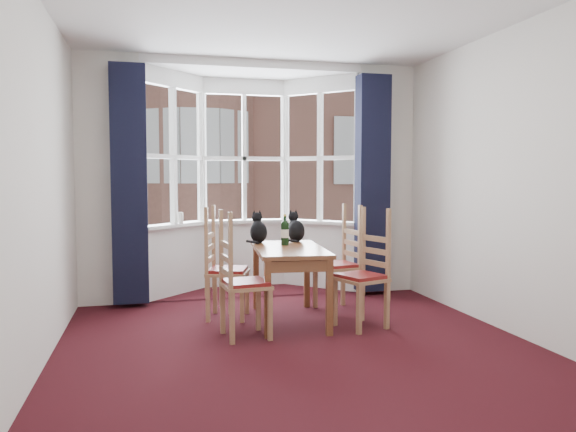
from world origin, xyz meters
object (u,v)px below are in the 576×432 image
object	(u,v)px
chair_left_near	(236,286)
chair_right_far	(344,266)
chair_right_near	(368,277)
cat_right	(296,229)
dining_table	(289,258)
wine_bottle	(285,232)
chair_left_far	(219,272)
candle_tall	(181,218)
cat_left	(258,230)

from	to	relation	value
chair_left_near	chair_right_far	size ratio (longest dim) A/B	1.00
chair_right_near	cat_right	size ratio (longest dim) A/B	2.64
dining_table	wine_bottle	world-z (taller)	wine_bottle
chair_left_near	chair_left_far	xyz separation A→B (m)	(-0.06, 0.76, 0.00)
chair_right_near	candle_tall	size ratio (longest dim) A/B	6.79
wine_bottle	candle_tall	world-z (taller)	wine_bottle
chair_right_far	cat_left	distance (m)	1.01
dining_table	chair_right_far	distance (m)	0.79
chair_left_near	chair_right_near	xyz separation A→B (m)	(1.29, 0.10, 0.00)
chair_right_far	cat_right	size ratio (longest dim) A/B	2.64
chair_right_far	cat_left	world-z (taller)	cat_left
dining_table	cat_right	size ratio (longest dim) A/B	3.70
dining_table	chair_left_near	size ratio (longest dim) A/B	1.40
chair_left_near	chair_right_far	world-z (taller)	same
candle_tall	chair_left_far	bearing A→B (deg)	-76.01
chair_left_near	candle_tall	world-z (taller)	candle_tall
chair_right_far	cat_left	bearing A→B (deg)	170.84
chair_left_far	chair_right_far	xyz separation A→B (m)	(1.36, 0.04, 0.00)
chair_right_near	wine_bottle	bearing A→B (deg)	139.73
chair_left_far	cat_left	world-z (taller)	cat_left
chair_left_near	chair_right_far	bearing A→B (deg)	31.60
chair_left_near	chair_right_far	xyz separation A→B (m)	(1.30, 0.80, 0.00)
chair_right_near	cat_left	distance (m)	1.30
chair_right_near	wine_bottle	xyz separation A→B (m)	(-0.68, 0.58, 0.40)
chair_right_far	cat_right	world-z (taller)	cat_right
dining_table	candle_tall	distance (m)	1.85
cat_left	wine_bottle	world-z (taller)	cat_left
chair_right_near	cat_right	distance (m)	1.08
chair_left_far	cat_left	bearing A→B (deg)	23.09
dining_table	chair_left_near	world-z (taller)	chair_left_near
dining_table	cat_left	bearing A→B (deg)	114.56
dining_table	chair_right_near	xyz separation A→B (m)	(0.69, -0.37, -0.16)
cat_right	chair_left_near	bearing A→B (deg)	-129.50
chair_right_near	cat_right	world-z (taller)	cat_right
wine_bottle	candle_tall	xyz separation A→B (m)	(-0.98, 1.34, 0.06)
chair_left_near	wine_bottle	bearing A→B (deg)	47.98
dining_table	cat_right	xyz separation A→B (m)	(0.20, 0.51, 0.24)
dining_table	chair_left_far	size ratio (longest dim) A/B	1.40
chair_left_far	candle_tall	size ratio (longest dim) A/B	6.79
chair_left_near	chair_right_near	distance (m)	1.30
dining_table	candle_tall	xyz separation A→B (m)	(-0.98, 1.55, 0.31)
chair_right_far	candle_tall	xyz separation A→B (m)	(-1.67, 1.21, 0.47)
chair_right_near	wine_bottle	distance (m)	0.98
chair_left_far	candle_tall	world-z (taller)	candle_tall
chair_left_far	chair_right_near	bearing A→B (deg)	-26.00
chair_right_near	candle_tall	bearing A→B (deg)	131.02
chair_right_far	wine_bottle	world-z (taller)	wine_bottle
candle_tall	dining_table	bearing A→B (deg)	-57.71
chair_left_near	candle_tall	xyz separation A→B (m)	(-0.37, 2.01, 0.47)
chair_right_far	dining_table	bearing A→B (deg)	-154.41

